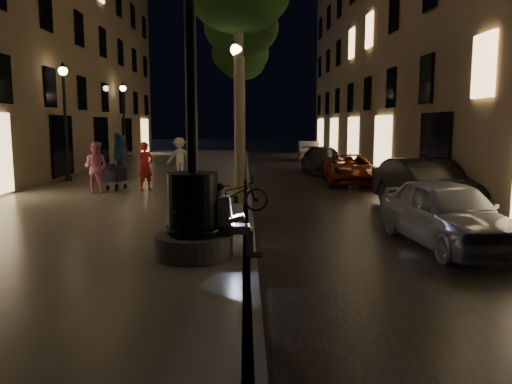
{
  "coord_description": "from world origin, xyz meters",
  "views": [
    {
      "loc": [
        -0.09,
        -6.72,
        2.56
      ],
      "look_at": [
        0.14,
        3.0,
        1.22
      ],
      "focal_mm": 35.0,
      "sensor_mm": 36.0,
      "label": 1
    }
  ],
  "objects_px": {
    "tree_second": "(241,29)",
    "pedestrian_pink": "(96,167)",
    "car_third": "(350,169)",
    "fountain_lamppost": "(193,200)",
    "seated_man_laptop": "(228,218)",
    "lamp_curb_b": "(240,108)",
    "pedestrian_dark": "(122,154)",
    "pedestrian_blue": "(118,155)",
    "lamp_curb_a": "(237,100)",
    "tree_third": "(240,54)",
    "tree_far": "(242,62)",
    "lamp_curb_d": "(242,114)",
    "lamp_left_c": "(124,112)",
    "pedestrian_white": "(179,157)",
    "stroller": "(116,175)",
    "car_fifth": "(309,151)",
    "car_rear": "(323,160)",
    "lamp_curb_c": "(241,112)",
    "car_front": "(447,213)",
    "car_second": "(426,186)",
    "lamp_left_b": "(65,107)",
    "pedestrian_red": "(146,166)",
    "bicycle": "(233,194)"
  },
  "relations": [
    {
      "from": "car_second",
      "to": "car_fifth",
      "type": "xyz_separation_m",
      "value": [
        -0.8,
        20.63,
        -0.12
      ]
    },
    {
      "from": "fountain_lamppost",
      "to": "seated_man_laptop",
      "type": "relative_size",
      "value": 3.95
    },
    {
      "from": "lamp_curb_d",
      "to": "car_front",
      "type": "distance_m",
      "value": 29.01
    },
    {
      "from": "lamp_curb_d",
      "to": "pedestrian_pink",
      "type": "height_order",
      "value": "lamp_curb_d"
    },
    {
      "from": "tree_second",
      "to": "pedestrian_white",
      "type": "xyz_separation_m",
      "value": [
        -2.8,
        1.64,
        -5.27
      ]
    },
    {
      "from": "lamp_curb_d",
      "to": "stroller",
      "type": "xyz_separation_m",
      "value": [
        -4.37,
        -20.94,
        -2.51
      ]
    },
    {
      "from": "lamp_curb_a",
      "to": "bicycle",
      "type": "xyz_separation_m",
      "value": [
        -0.1,
        -1.54,
        -2.54
      ]
    },
    {
      "from": "car_fifth",
      "to": "pedestrian_blue",
      "type": "bearing_deg",
      "value": -123.3
    },
    {
      "from": "stroller",
      "to": "car_third",
      "type": "bearing_deg",
      "value": 38.2
    },
    {
      "from": "tree_second",
      "to": "car_third",
      "type": "xyz_separation_m",
      "value": [
        4.64,
        0.47,
        -5.71
      ]
    },
    {
      "from": "lamp_curb_c",
      "to": "pedestrian_white",
      "type": "distance_m",
      "value": 9.05
    },
    {
      "from": "stroller",
      "to": "pedestrian_white",
      "type": "relative_size",
      "value": 0.6
    },
    {
      "from": "lamp_curb_a",
      "to": "car_second",
      "type": "bearing_deg",
      "value": -4.85
    },
    {
      "from": "lamp_curb_a",
      "to": "pedestrian_red",
      "type": "relative_size",
      "value": 2.81
    },
    {
      "from": "seated_man_laptop",
      "to": "tree_third",
      "type": "height_order",
      "value": "tree_third"
    },
    {
      "from": "car_third",
      "to": "pedestrian_blue",
      "type": "bearing_deg",
      "value": -179.04
    },
    {
      "from": "lamp_curb_c",
      "to": "pedestrian_white",
      "type": "bearing_deg",
      "value": -107.91
    },
    {
      "from": "seated_man_laptop",
      "to": "car_third",
      "type": "xyz_separation_m",
      "value": [
        4.83,
        12.47,
        -0.28
      ]
    },
    {
      "from": "car_rear",
      "to": "pedestrian_dark",
      "type": "distance_m",
      "value": 10.14
    },
    {
      "from": "pedestrian_white",
      "to": "pedestrian_blue",
      "type": "distance_m",
      "value": 2.63
    },
    {
      "from": "pedestrian_blue",
      "to": "car_rear",
      "type": "bearing_deg",
      "value": 100.57
    },
    {
      "from": "lamp_left_c",
      "to": "lamp_left_b",
      "type": "bearing_deg",
      "value": -90.0
    },
    {
      "from": "lamp_curb_d",
      "to": "car_rear",
      "type": "xyz_separation_m",
      "value": [
        4.3,
        -13.0,
        -2.57
      ]
    },
    {
      "from": "stroller",
      "to": "lamp_curb_a",
      "type": "bearing_deg",
      "value": -17.31
    },
    {
      "from": "lamp_curb_a",
      "to": "fountain_lamppost",
      "type": "bearing_deg",
      "value": -96.65
    },
    {
      "from": "tree_far",
      "to": "lamp_curb_d",
      "type": "xyz_separation_m",
      "value": [
        -0.08,
        6.0,
        -3.2
      ]
    },
    {
      "from": "lamp_curb_c",
      "to": "car_front",
      "type": "xyz_separation_m",
      "value": [
        4.44,
        -20.55,
        -2.53
      ]
    },
    {
      "from": "car_front",
      "to": "pedestrian_dark",
      "type": "xyz_separation_m",
      "value": [
        -10.18,
        14.19,
        0.4
      ]
    },
    {
      "from": "lamp_curb_d",
      "to": "car_front",
      "type": "bearing_deg",
      "value": -81.16
    },
    {
      "from": "tree_far",
      "to": "stroller",
      "type": "bearing_deg",
      "value": -106.59
    },
    {
      "from": "pedestrian_pink",
      "to": "seated_man_laptop",
      "type": "bearing_deg",
      "value": 132.66
    },
    {
      "from": "tree_second",
      "to": "lamp_curb_d",
      "type": "distance_m",
      "value": 18.26
    },
    {
      "from": "stroller",
      "to": "car_front",
      "type": "relative_size",
      "value": 0.25
    },
    {
      "from": "car_fifth",
      "to": "car_rear",
      "type": "bearing_deg",
      "value": -88.42
    },
    {
      "from": "tree_second",
      "to": "pedestrian_pink",
      "type": "xyz_separation_m",
      "value": [
        -4.95,
        -3.68,
        -5.26
      ]
    },
    {
      "from": "tree_third",
      "to": "car_rear",
      "type": "xyz_separation_m",
      "value": [
        4.3,
        -1.0,
        -5.47
      ]
    },
    {
      "from": "car_front",
      "to": "car_fifth",
      "type": "bearing_deg",
      "value": 83.44
    },
    {
      "from": "lamp_curb_c",
      "to": "pedestrian_blue",
      "type": "relative_size",
      "value": 2.46
    },
    {
      "from": "lamp_curb_b",
      "to": "pedestrian_dark",
      "type": "relative_size",
      "value": 2.66
    },
    {
      "from": "tree_second",
      "to": "car_rear",
      "type": "height_order",
      "value": "tree_second"
    },
    {
      "from": "tree_second",
      "to": "tree_far",
      "type": "bearing_deg",
      "value": 90.1
    },
    {
      "from": "lamp_curb_a",
      "to": "lamp_curb_c",
      "type": "relative_size",
      "value": 1.0
    },
    {
      "from": "lamp_left_b",
      "to": "car_rear",
      "type": "relative_size",
      "value": 1.05
    },
    {
      "from": "fountain_lamppost",
      "to": "pedestrian_blue",
      "type": "distance_m",
      "value": 13.88
    },
    {
      "from": "lamp_left_c",
      "to": "pedestrian_white",
      "type": "relative_size",
      "value": 2.77
    },
    {
      "from": "lamp_curb_a",
      "to": "tree_third",
      "type": "bearing_deg",
      "value": 90.0
    },
    {
      "from": "pedestrian_dark",
      "to": "car_third",
      "type": "bearing_deg",
      "value": -124.82
    },
    {
      "from": "fountain_lamppost",
      "to": "seated_man_laptop",
      "type": "height_order",
      "value": "fountain_lamppost"
    },
    {
      "from": "car_front",
      "to": "pedestrian_pink",
      "type": "bearing_deg",
      "value": 137.57
    },
    {
      "from": "lamp_curb_d",
      "to": "seated_man_laptop",
      "type": "bearing_deg",
      "value": -90.17
    }
  ]
}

